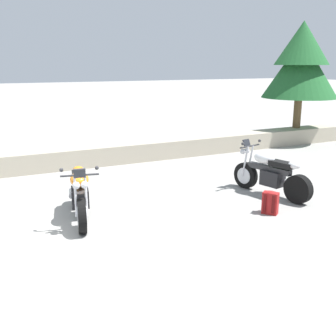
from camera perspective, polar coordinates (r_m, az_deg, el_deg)
ground_plane at (r=7.36m, az=-15.82°, el=-9.40°), size 120.00×120.00×0.00m
stone_wall at (r=11.82m, az=-20.23°, el=0.65°), size 36.00×0.80×0.55m
motorcycle_orange_near_left at (r=7.95m, az=-12.17°, el=-3.62°), size 0.77×2.05×1.18m
motorcycle_white_centre at (r=9.46m, az=14.03°, el=-0.83°), size 0.83×2.04×1.18m
rider_backpack at (r=8.36m, az=14.09°, el=-4.60°), size 0.34×0.35×0.47m
pine_tree_mid_left at (r=16.05m, az=18.09°, el=13.93°), size 2.73×2.73×3.83m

